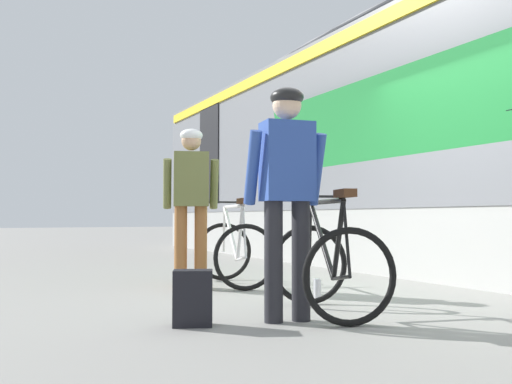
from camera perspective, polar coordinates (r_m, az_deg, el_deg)
name	(u,v)px	position (r m, az deg, el deg)	size (l,w,h in m)	color
ground_plane	(359,297)	(5.61, 10.48, -10.54)	(80.00, 80.00, 0.00)	gray
train_car	(471,134)	(8.58, 21.09, 5.54)	(3.18, 17.73, 3.88)	slate
cyclist_near_in_olive	(191,192)	(6.22, -6.65, -0.04)	(0.66, 0.43, 1.76)	#935B2D
cyclist_far_in_blue	(287,181)	(4.22, 3.18, 1.15)	(0.64, 0.37, 1.76)	#232328
bicycle_near_white	(234,250)	(6.44, -2.26, -5.95)	(0.89, 1.18, 0.99)	black
bicycle_far_black	(328,264)	(4.55, 7.32, -7.33)	(0.98, 1.22, 0.99)	black
backpack_on_platform	(193,298)	(4.10, -6.47, -10.70)	(0.28, 0.18, 0.40)	black
water_bottle_near_the_bikes	(317,289)	(5.47, 6.27, -9.78)	(0.07, 0.07, 0.19)	silver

